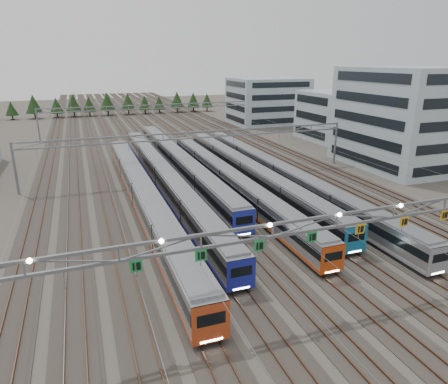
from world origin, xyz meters
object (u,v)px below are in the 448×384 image
object	(u,v)px
train_b	(164,176)
train_e	(248,172)
train_a	(143,194)
train_c	(179,161)
depot_bldg_south	(406,118)
train_f	(280,174)
depot_bldg_mid	(335,116)
gantry_near	(337,224)
gantry_mid	(196,140)
depot_bldg_north	(267,101)
gantry_far	(150,110)
train_d	(227,179)

from	to	relation	value
train_b	train_e	xyz separation A→B (m)	(13.50, -1.94, 0.03)
train_a	train_c	size ratio (longest dim) A/B	0.98
train_b	depot_bldg_south	size ratio (longest dim) A/B	2.93
train_c	train_e	world-z (taller)	train_c
train_f	depot_bldg_mid	bearing A→B (deg)	44.38
train_a	depot_bldg_south	world-z (taller)	depot_bldg_south
gantry_near	gantry_mid	size ratio (longest dim) A/B	1.00
train_e	train_f	size ratio (longest dim) A/B	0.89
gantry_mid	depot_bldg_south	bearing A→B (deg)	-8.01
depot_bldg_mid	depot_bldg_north	bearing A→B (deg)	96.50
depot_bldg_mid	depot_bldg_north	distance (m)	31.41
gantry_near	depot_bldg_south	world-z (taller)	depot_bldg_south
depot_bldg_south	gantry_mid	bearing A→B (deg)	171.99
train_c	train_e	bearing A→B (deg)	-49.18
gantry_near	train_c	bearing A→B (deg)	92.87
gantry_far	train_b	bearing A→B (deg)	-97.74
train_a	train_b	xyz separation A→B (m)	(4.50, 7.94, -0.11)
train_c	train_b	bearing A→B (deg)	-117.97
gantry_near	gantry_far	size ratio (longest dim) A/B	1.00
train_a	train_c	distance (m)	18.72
train_a	depot_bldg_north	distance (m)	81.75
train_d	gantry_mid	world-z (taller)	gantry_mid
train_b	depot_bldg_south	xyz separation A→B (m)	(45.82, -0.86, 7.09)
train_d	gantry_far	size ratio (longest dim) A/B	0.99
train_c	depot_bldg_south	distance (m)	42.94
train_c	depot_bldg_mid	distance (m)	47.68
train_c	gantry_near	distance (m)	44.29
depot_bldg_north	train_a	bearing A→B (deg)	-127.61
depot_bldg_north	depot_bldg_south	bearing A→B (deg)	-89.49
gantry_far	depot_bldg_north	world-z (taller)	depot_bldg_north
train_b	train_f	xyz separation A→B (m)	(18.00, -4.70, -0.07)
train_c	train_f	xyz separation A→B (m)	(13.50, -13.17, -0.15)
train_a	gantry_far	distance (m)	58.83
depot_bldg_mid	depot_bldg_north	world-z (taller)	depot_bldg_north
train_a	gantry_far	size ratio (longest dim) A/B	1.06
gantry_mid	depot_bldg_north	xyz separation A→B (m)	(38.56, 52.06, 0.58)
train_c	train_f	world-z (taller)	train_c
train_f	gantry_far	distance (m)	55.68
train_b	depot_bldg_south	bearing A→B (deg)	-1.07
train_f	depot_bldg_mid	world-z (taller)	depot_bldg_mid
train_c	gantry_far	xyz separation A→B (m)	(2.25, 41.17, 4.34)
train_b	train_c	size ratio (longest dim) A/B	1.06
train_c	gantry_far	world-z (taller)	gantry_far
train_d	gantry_mid	distance (m)	10.51
train_d	train_e	world-z (taller)	train_e
train_a	train_f	xyz separation A→B (m)	(22.50, 3.24, -0.18)
gantry_near	gantry_far	xyz separation A→B (m)	(0.05, 85.12, -0.70)
train_f	depot_bldg_mid	distance (m)	43.37
train_c	depot_bldg_north	world-z (taller)	depot_bldg_north
gantry_near	train_d	bearing A→B (deg)	85.75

